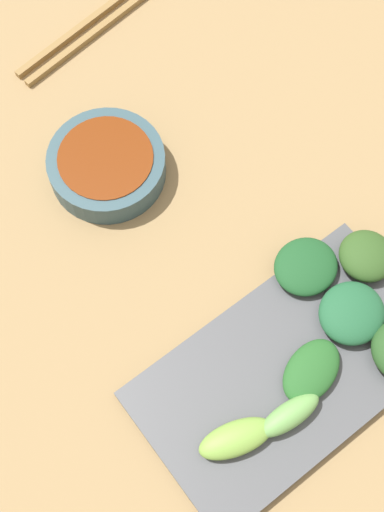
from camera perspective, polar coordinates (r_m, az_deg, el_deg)
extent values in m
cube|color=#91744B|center=(0.73, 0.22, -2.14)|extent=(2.10, 2.10, 0.02)
cylinder|color=#304B54|center=(0.76, -7.09, 7.31)|extent=(0.13, 0.13, 0.03)
cylinder|color=#6C2C0D|center=(0.76, -7.14, 7.55)|extent=(0.10, 0.10, 0.02)
cube|color=#494B4F|center=(0.69, 7.86, -9.27)|extent=(0.17, 0.30, 0.01)
ellipsoid|color=#1A4A23|center=(0.71, 9.31, -0.86)|extent=(0.06, 0.07, 0.02)
ellipsoid|color=#679E4F|center=(0.67, 7.98, -12.79)|extent=(0.03, 0.07, 0.02)
ellipsoid|color=#235824|center=(0.68, 9.75, -9.26)|extent=(0.06, 0.08, 0.02)
ellipsoid|color=#74A13F|center=(0.66, 3.63, -14.70)|extent=(0.05, 0.08, 0.02)
ellipsoid|color=#1F5633|center=(0.70, 12.96, -4.58)|extent=(0.07, 0.08, 0.03)
ellipsoid|color=#2D4D1F|center=(0.72, 14.12, 0.01)|extent=(0.06, 0.06, 0.03)
cube|color=olive|center=(0.90, -8.30, 18.57)|extent=(0.04, 0.23, 0.01)
cube|color=olive|center=(0.89, -7.52, 18.01)|extent=(0.04, 0.23, 0.01)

